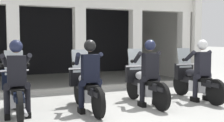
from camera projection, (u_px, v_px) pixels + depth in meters
ground_plane at (83, 88)px, 9.48m from camera, size 80.00×80.00×0.00m
station_building at (62, 28)px, 11.60m from camera, size 9.19×4.96×3.19m
kerb_strip at (84, 89)px, 9.02m from camera, size 8.69×0.24×0.12m
motorcycle_far_left at (16, 91)px, 6.11m from camera, size 0.62×2.04×1.35m
police_officer_far_left at (17, 72)px, 5.82m from camera, size 0.63×0.61×1.58m
motorcycle_center_left at (86, 88)px, 6.58m from camera, size 0.62×2.04×1.35m
police_officer_center_left at (90, 70)px, 6.28m from camera, size 0.63×0.61×1.58m
motorcycle_center_right at (144, 83)px, 7.19m from camera, size 0.62×2.04×1.35m
police_officer_center_right at (150, 67)px, 6.90m from camera, size 0.63×0.61×1.58m
motorcycle_far_right at (194, 80)px, 7.73m from camera, size 0.62×2.04×1.35m
police_officer_far_right at (202, 65)px, 7.43m from camera, size 0.63×0.61×1.58m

